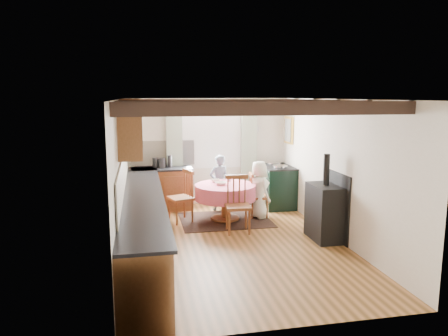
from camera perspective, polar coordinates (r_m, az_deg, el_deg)
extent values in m
cube|color=#A66D3A|center=(7.33, 1.24, -9.94)|extent=(3.60, 5.50, 0.00)
cube|color=white|center=(6.90, 1.31, 9.18)|extent=(3.60, 5.50, 0.00)
cube|color=silver|center=(9.69, -2.25, 2.18)|extent=(3.60, 0.00, 2.40)
cube|color=silver|center=(4.44, 9.04, -6.89)|extent=(3.60, 0.00, 2.40)
cube|color=silver|center=(6.86, -13.57, -1.17)|extent=(0.00, 5.50, 2.40)
cube|color=silver|center=(7.61, 14.63, -0.17)|extent=(0.00, 5.50, 2.40)
cube|color=black|center=(4.97, 6.37, 7.92)|extent=(3.60, 0.16, 0.16)
cube|color=black|center=(5.93, 3.43, 8.23)|extent=(3.60, 0.16, 0.16)
cube|color=black|center=(6.90, 1.31, 8.43)|extent=(3.60, 0.16, 0.16)
cube|color=black|center=(7.88, -0.29, 8.58)|extent=(3.60, 0.16, 0.16)
cube|color=black|center=(8.87, -1.53, 8.69)|extent=(3.60, 0.16, 0.16)
cube|color=beige|center=(7.15, -13.32, -0.73)|extent=(0.02, 4.50, 0.55)
cube|color=beige|center=(9.56, -8.17, 2.00)|extent=(1.40, 0.02, 0.55)
cube|color=brown|center=(7.03, -10.86, -7.19)|extent=(0.60, 5.30, 0.88)
cube|color=brown|center=(9.42, -8.26, -2.82)|extent=(1.30, 0.60, 0.88)
cube|color=black|center=(6.91, -10.82, -3.53)|extent=(0.64, 5.30, 0.04)
cube|color=black|center=(9.31, -8.33, -0.08)|extent=(1.30, 0.64, 0.04)
cube|color=brown|center=(7.95, -12.23, 5.78)|extent=(0.34, 1.80, 0.90)
cube|color=brown|center=(6.46, -12.40, 4.49)|extent=(0.34, 0.90, 0.70)
cube|color=white|center=(9.64, -1.67, 4.54)|extent=(1.34, 0.03, 1.54)
cube|color=white|center=(9.65, -1.67, 4.55)|extent=(1.20, 0.01, 1.40)
cube|color=#B4B9AB|center=(9.51, -6.62, 1.38)|extent=(0.35, 0.10, 2.10)
cube|color=#B4B9AB|center=(9.80, 3.34, 1.67)|extent=(0.35, 0.10, 2.10)
cylinder|color=black|center=(9.53, -1.60, 8.10)|extent=(2.00, 0.03, 0.03)
cube|color=gold|center=(9.64, 8.64, 5.03)|extent=(0.04, 0.50, 0.60)
cylinder|color=silver|center=(9.82, 3.84, 5.20)|extent=(0.30, 0.02, 0.30)
cube|color=black|center=(8.58, 0.16, -6.94)|extent=(1.77, 1.37, 0.01)
imported|color=slate|center=(9.19, -0.65, -1.98)|extent=(0.49, 0.37, 1.21)
imported|color=white|center=(8.63, 4.72, -2.92)|extent=(0.52, 0.65, 1.17)
imported|color=silver|center=(8.40, -0.41, -2.07)|extent=(0.29, 0.29, 0.05)
imported|color=silver|center=(8.65, -1.13, -1.71)|extent=(0.23, 0.23, 0.06)
imported|color=silver|center=(8.78, 0.68, -1.46)|extent=(0.13, 0.13, 0.09)
cylinder|color=#262628|center=(9.36, -9.18, 0.73)|extent=(0.12, 0.12, 0.21)
cylinder|color=#262628|center=(9.34, -8.32, 0.70)|extent=(0.18, 0.18, 0.20)
cylinder|color=#262628|center=(9.31, -7.25, 0.90)|extent=(0.10, 0.10, 0.27)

